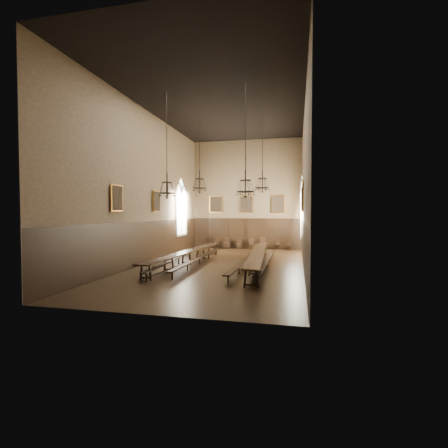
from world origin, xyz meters
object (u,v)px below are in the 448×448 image
(chair_5, at_px, (263,246))
(chair_6, at_px, (277,247))
(bench_left_outer, at_px, (179,259))
(table_left, at_px, (187,258))
(bench_right_outer, at_px, (266,263))
(chair_0, at_px, (204,245))
(bench_right_inner, at_px, (247,261))
(chair_1, at_px, (217,245))
(chandelier_front_left, at_px, (167,186))
(chair_3, at_px, (239,246))
(chandelier_back_left, at_px, (200,184))
(chair_4, at_px, (252,246))
(bench_left_inner, at_px, (199,260))
(table_right, at_px, (258,260))
(chandelier_front_right, at_px, (245,184))
(chandelier_back_right, at_px, (262,183))
(chair_2, at_px, (226,245))
(chair_7, at_px, (289,247))

(chair_5, distance_m, chair_6, 1.17)
(bench_left_outer, distance_m, chair_5, 9.51)
(table_left, bearing_deg, bench_right_outer, 0.42)
(bench_left_outer, bearing_deg, chair_0, 96.82)
(bench_right_inner, relative_size, chair_1, 11.64)
(bench_right_inner, height_order, chair_6, chair_6)
(chandelier_front_left, bearing_deg, bench_right_outer, 26.33)
(bench_right_outer, bearing_deg, chair_3, 109.47)
(bench_right_inner, distance_m, chair_6, 8.31)
(chandelier_front_left, bearing_deg, chandelier_back_left, 86.39)
(chair_5, height_order, chandelier_back_left, chandelier_back_left)
(chair_4, bearing_deg, bench_left_inner, -121.65)
(bench_left_inner, xyz_separation_m, chair_3, (0.87, 8.29, -0.01))
(table_right, xyz_separation_m, bench_left_outer, (-4.60, 0.09, -0.12))
(bench_right_inner, relative_size, chair_6, 11.08)
(chair_3, height_order, chandelier_front_right, chandelier_front_right)
(bench_right_outer, height_order, chair_0, chair_0)
(bench_left_inner, height_order, chandelier_front_right, chandelier_front_right)
(table_left, relative_size, chair_4, 11.12)
(bench_right_outer, distance_m, chair_4, 8.76)
(bench_right_outer, bearing_deg, chandelier_front_left, -153.67)
(table_left, relative_size, chandelier_back_right, 2.16)
(chair_5, bearing_deg, chandelier_front_left, -122.91)
(chandelier_back_right, bearing_deg, chair_5, 95.52)
(bench_left_inner, xyz_separation_m, chandelier_front_left, (-0.87, -2.64, 4.06))
(bench_left_outer, height_order, chair_1, chair_1)
(table_left, distance_m, chair_3, 8.73)
(chair_2, bearing_deg, table_right, -51.44)
(table_left, height_order, chair_2, chair_2)
(chair_3, height_order, chandelier_back_right, chandelier_back_right)
(chandelier_back_right, distance_m, chandelier_front_left, 6.29)
(chair_6, xyz_separation_m, chandelier_front_right, (-0.80, -11.25, 4.05))
(bench_right_outer, height_order, chair_3, chair_3)
(chair_2, distance_m, chair_4, 2.13)
(chair_7, bearing_deg, chair_3, -165.68)
(chair_7, height_order, chandelier_back_right, chandelier_back_right)
(chair_0, height_order, chair_1, chair_1)
(bench_left_inner, relative_size, chandelier_front_right, 1.85)
(chair_2, bearing_deg, chandelier_back_right, -44.53)
(chair_3, bearing_deg, chair_7, -7.59)
(chair_1, distance_m, chandelier_back_right, 9.04)
(chandelier_back_left, height_order, chandelier_front_left, same)
(table_right, height_order, chandelier_back_right, chandelier_back_right)
(bench_left_outer, height_order, bench_right_outer, bench_left_outer)
(bench_right_outer, height_order, chair_1, chair_1)
(table_right, distance_m, chair_4, 8.77)
(bench_left_inner, bearing_deg, table_right, -6.37)
(chair_4, bearing_deg, chair_0, 161.29)
(chandelier_front_right, bearing_deg, bench_left_inner, 136.38)
(table_right, distance_m, chandelier_back_left, 6.43)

